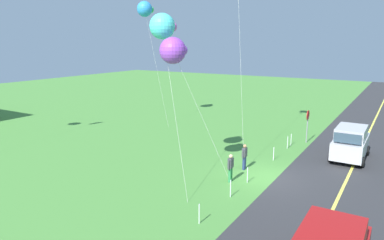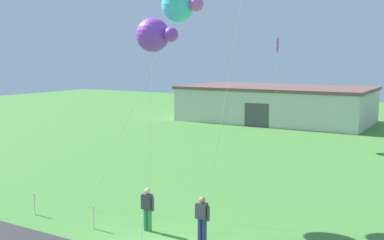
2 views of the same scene
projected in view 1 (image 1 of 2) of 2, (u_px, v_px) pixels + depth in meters
name	position (u px, v px, depth m)	size (l,w,h in m)	color
ground_plane	(268.00, 178.00, 20.57)	(120.00, 120.00, 0.10)	#478438
asphalt_road	(341.00, 192.00, 18.53)	(120.00, 7.00, 0.00)	#2D2D30
road_centre_stripe	(341.00, 192.00, 18.53)	(120.00, 0.16, 0.00)	#E5E04C
car_suv_foreground	(351.00, 142.00, 23.53)	(4.40, 2.12, 2.24)	#B7B7BC
stop_sign	(308.00, 120.00, 27.30)	(0.76, 0.08, 2.56)	gray
person_adult_near	(231.00, 167.00, 19.71)	(0.58, 0.22, 1.60)	#338C4C
person_adult_companion	(244.00, 156.00, 21.63)	(0.58, 0.22, 1.60)	navy
kite_red_low	(173.00, 51.00, 18.43)	(2.31, 3.42, 7.94)	silver
kite_pink_drift	(145.00, 9.00, 32.27)	(1.90, 3.46, 11.34)	silver
kite_orange_near	(163.00, 26.00, 19.18)	(3.67, 3.84, 9.21)	silver
fence_post_0	(199.00, 214.00, 15.19)	(0.05, 0.05, 0.90)	silver
fence_post_1	(231.00, 189.00, 17.83)	(0.05, 0.05, 0.90)	silver
fence_post_2	(248.00, 175.00, 19.67)	(0.05, 0.05, 0.90)	silver
fence_post_3	(274.00, 154.00, 23.41)	(0.05, 0.05, 0.90)	silver
fence_post_4	(288.00, 142.00, 26.04)	(0.05, 0.05, 0.90)	silver
fence_post_5	(291.00, 140.00, 26.81)	(0.05, 0.05, 0.90)	silver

